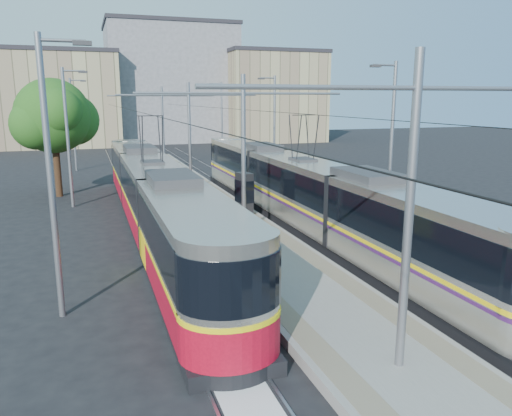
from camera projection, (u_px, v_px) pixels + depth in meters
name	position (u px, v px, depth m)	size (l,w,h in m)	color
ground	(322.00, 309.00, 15.25)	(160.00, 160.00, 0.00)	black
platform	(201.00, 199.00, 30.95)	(4.00, 50.00, 0.30)	gray
tactile_strip_left	(178.00, 198.00, 30.46)	(0.70, 50.00, 0.01)	gray
tactile_strip_right	(223.00, 196.00, 31.37)	(0.70, 50.00, 0.01)	gray
rails	(201.00, 202.00, 30.97)	(8.71, 70.00, 0.03)	gray
track_arrow	(237.00, 381.00, 11.35)	(1.20, 5.00, 0.01)	silver
tram_left	(154.00, 196.00, 23.91)	(2.43, 28.76, 5.50)	black
tram_right	(302.00, 189.00, 24.96)	(2.43, 30.28, 5.50)	black
catenary	(210.00, 131.00, 27.37)	(9.20, 70.00, 7.00)	gray
street_lamps	(187.00, 130.00, 33.78)	(15.18, 38.22, 8.00)	gray
shelter	(244.00, 193.00, 26.08)	(0.82, 1.11, 2.21)	black
tree	(58.00, 117.00, 31.91)	(5.20, 4.81, 7.56)	#382314
building_left	(56.00, 99.00, 66.29)	(16.32, 12.24, 12.40)	tan
building_centre	(170.00, 83.00, 74.51)	(18.36, 14.28, 16.88)	gray
building_right	(272.00, 97.00, 73.75)	(14.28, 10.20, 13.05)	tan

